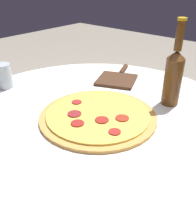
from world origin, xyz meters
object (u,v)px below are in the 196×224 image
at_px(pizza, 98,115).
at_px(beer_bottle, 174,75).
at_px(pizza_paddle, 118,78).
at_px(drinking_glass, 4,76).

height_order(pizza, beer_bottle, beer_bottle).
xyz_separation_m(pizza, beer_bottle, (-0.24, 0.13, 0.10)).
distance_m(pizza, beer_bottle, 0.29).
height_order(pizza_paddle, drinking_glass, drinking_glass).
xyz_separation_m(beer_bottle, drinking_glass, (0.30, -0.56, -0.06)).
bearing_deg(drinking_glass, pizza, 98.11).
bearing_deg(pizza, drinking_glass, -81.89).
bearing_deg(beer_bottle, pizza, -27.88).
xyz_separation_m(pizza_paddle, drinking_glass, (0.36, -0.29, 0.04)).
height_order(pizza, pizza_paddle, pizza).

